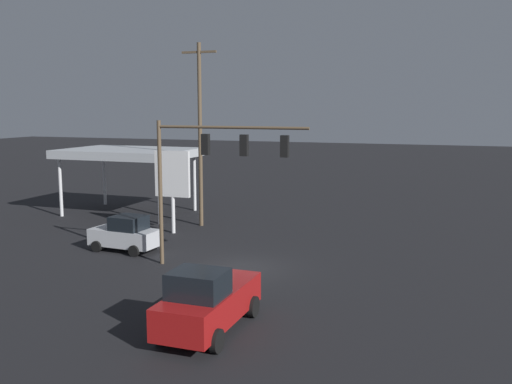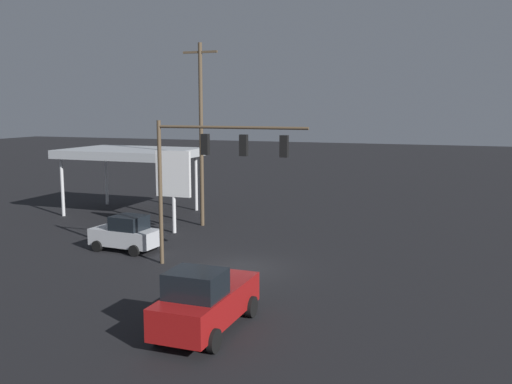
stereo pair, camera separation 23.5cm
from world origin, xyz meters
TOP-DOWN VIEW (x-y plane):
  - ground_plane at (0.00, 0.00)m, footprint 200.00×200.00m
  - traffic_signal_assembly at (1.29, 0.65)m, footprint 7.67×0.43m
  - utility_pole at (6.24, -8.53)m, footprint 2.40×0.26m
  - gas_station_canopy at (13.16, -10.80)m, footprint 9.28×6.64m
  - price_sign at (6.91, -5.86)m, footprint 2.33×0.27m
  - pickup_parked at (-1.78, 7.93)m, footprint 2.28×5.21m
  - hatchback_crossing at (7.24, -0.96)m, footprint 3.91×2.18m

SIDE VIEW (x-z plane):
  - ground_plane at x=0.00m, z-range 0.00..0.00m
  - hatchback_crossing at x=7.24m, z-range -0.04..1.93m
  - pickup_parked at x=-1.78m, z-range -0.09..2.31m
  - price_sign at x=6.91m, z-range 0.98..6.16m
  - gas_station_canopy at x=13.16m, z-range 2.04..6.85m
  - traffic_signal_assembly at x=1.29m, z-range 1.77..8.98m
  - utility_pole at x=6.24m, z-range 0.30..12.23m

